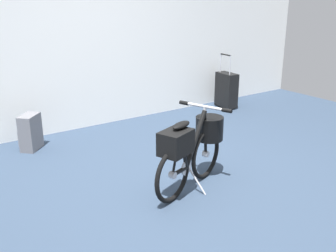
% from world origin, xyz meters
% --- Properties ---
extents(ground_plane, '(7.92, 7.92, 0.00)m').
position_xyz_m(ground_plane, '(0.00, 0.00, 0.00)').
color(ground_plane, '#2D3D51').
extents(back_wall, '(7.92, 0.10, 2.95)m').
position_xyz_m(back_wall, '(0.00, 2.31, 1.47)').
color(back_wall, white).
rests_on(back_wall, ground_plane).
extents(folding_bike_foreground, '(0.99, 0.56, 0.74)m').
position_xyz_m(folding_bike_foreground, '(0.18, 0.12, 0.40)').
color(folding_bike_foreground, black).
rests_on(folding_bike_foreground, ground_plane).
extents(rolling_suitcase, '(0.21, 0.37, 0.83)m').
position_xyz_m(rolling_suitcase, '(2.25, 1.91, 0.28)').
color(rolling_suitcase, black).
rests_on(rolling_suitcase, ground_plane).
extents(backpack_on_floor, '(0.30, 0.30, 0.41)m').
position_xyz_m(backpack_on_floor, '(-0.75, 1.89, 0.20)').
color(backpack_on_floor, slate).
rests_on(backpack_on_floor, ground_plane).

